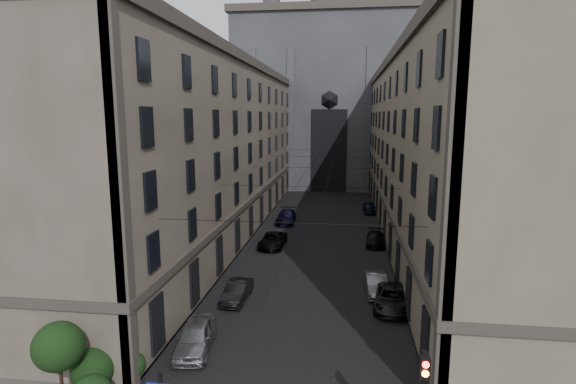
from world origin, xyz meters
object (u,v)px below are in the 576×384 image
at_px(car_right_near, 376,284).
at_px(car_left_midnear, 237,291).
at_px(car_right_far, 370,208).
at_px(car_left_near, 195,337).
at_px(car_right_midnear, 392,298).
at_px(car_left_midfar, 273,240).
at_px(car_right_midfar, 375,239).
at_px(car_left_far, 286,217).
at_px(gothic_tower, 332,90).

bearing_deg(car_right_near, car_left_midnear, -168.49).
relative_size(car_right_near, car_right_far, 1.06).
bearing_deg(car_right_far, car_left_near, -108.92).
bearing_deg(car_right_midnear, car_left_midfar, 134.43).
bearing_deg(car_right_midnear, car_right_midfar, 96.73).
relative_size(car_left_midfar, car_right_near, 1.16).
bearing_deg(car_left_midnear, car_right_near, 17.06).
bearing_deg(car_left_far, gothic_tower, 81.75).
distance_m(car_left_midnear, car_right_far, 32.56).
xyz_separation_m(car_left_near, car_right_midfar, (11.27, 22.30, -0.15)).
relative_size(car_left_midfar, car_right_far, 1.23).
bearing_deg(car_right_far, gothic_tower, 100.83).
bearing_deg(car_left_near, car_right_near, 35.45).
bearing_deg(car_right_midfar, car_left_far, 144.86).
bearing_deg(gothic_tower, car_right_midfar, -81.94).
distance_m(car_left_near, car_right_midnear, 13.48).
xyz_separation_m(car_left_midfar, car_right_midnear, (10.40, -13.15, 0.02)).
xyz_separation_m(car_right_midnear, car_right_far, (0.00, 30.58, -0.02)).
bearing_deg(car_right_midnear, car_right_far, 96.08).
relative_size(gothic_tower, car_left_near, 12.44).
xyz_separation_m(car_left_near, car_right_midnear, (11.44, 7.12, -0.08)).
relative_size(car_left_near, car_right_far, 1.14).
bearing_deg(car_right_midfar, gothic_tower, 101.85).
xyz_separation_m(car_left_far, car_right_midnear, (10.40, -23.44, -0.06)).
xyz_separation_m(car_left_far, car_right_far, (10.40, 7.13, -0.08)).
xyz_separation_m(car_left_midnear, car_right_midfar, (10.60, 15.33, -0.04)).
xyz_separation_m(gothic_tower, car_left_far, (-4.20, -34.30, -17.02)).
height_order(gothic_tower, car_left_near, gothic_tower).
height_order(car_left_near, car_left_midnear, car_left_near).
bearing_deg(car_left_midfar, gothic_tower, 86.25).
xyz_separation_m(car_right_near, car_right_far, (0.90, 28.09, -0.02)).
height_order(car_right_midnear, car_right_midfar, car_right_midnear).
bearing_deg(car_left_midfar, car_left_near, -91.32).
relative_size(car_right_midfar, car_right_far, 1.09).
xyz_separation_m(car_left_midfar, car_right_far, (10.40, 17.43, -0.00)).
relative_size(car_left_far, car_right_midfar, 1.20).
distance_m(car_right_near, car_right_midfar, 12.72).
xyz_separation_m(car_right_midnear, car_right_midfar, (-0.17, 15.18, -0.07)).
bearing_deg(car_left_midfar, car_left_midnear, -89.96).
xyz_separation_m(car_left_midfar, car_left_far, (0.00, 10.30, 0.08)).
height_order(car_left_far, car_right_near, car_left_far).
relative_size(car_right_near, car_right_midnear, 0.84).
bearing_deg(car_left_far, car_right_midfar, -40.20).
distance_m(gothic_tower, car_right_far, 32.69).
distance_m(gothic_tower, car_left_midfar, 47.94).
xyz_separation_m(car_left_midnear, car_right_far, (10.77, 30.73, 0.01)).
height_order(gothic_tower, car_left_midfar, gothic_tower).
bearing_deg(gothic_tower, car_right_midnear, -83.87).
xyz_separation_m(car_right_near, car_right_midfar, (0.73, 12.70, -0.07)).
relative_size(car_left_midnear, car_left_far, 0.77).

